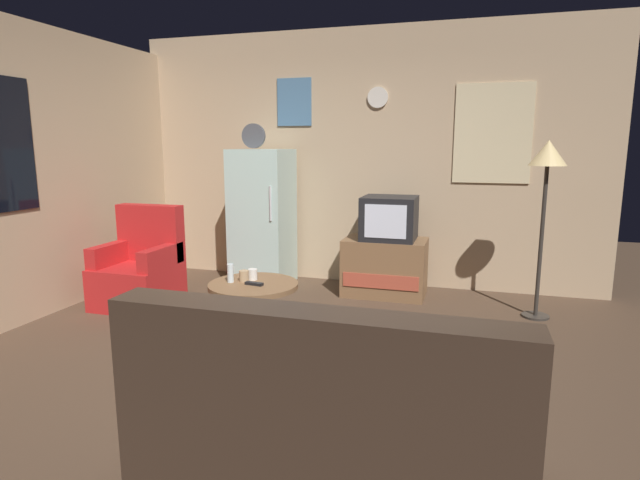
# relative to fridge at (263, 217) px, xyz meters

# --- Properties ---
(ground_plane) EXTENTS (12.00, 12.00, 0.00)m
(ground_plane) POSITION_rel_fridge_xyz_m (1.02, -2.00, -0.75)
(ground_plane) COLOR #4C3828
(wall_with_art) EXTENTS (5.20, 0.12, 2.78)m
(wall_with_art) POSITION_rel_fridge_xyz_m (1.03, 0.44, 0.64)
(wall_with_art) COLOR tan
(wall_with_art) RESTS_ON ground_plane
(fridge) EXTENTS (0.60, 0.62, 1.77)m
(fridge) POSITION_rel_fridge_xyz_m (0.00, 0.00, 0.00)
(fridge) COLOR silver
(fridge) RESTS_ON ground_plane
(tv_stand) EXTENTS (0.84, 0.53, 0.59)m
(tv_stand) POSITION_rel_fridge_xyz_m (1.38, -0.04, -0.46)
(tv_stand) COLOR brown
(tv_stand) RESTS_ON ground_plane
(crt_tv) EXTENTS (0.54, 0.51, 0.44)m
(crt_tv) POSITION_rel_fridge_xyz_m (1.42, -0.04, 0.06)
(crt_tv) COLOR black
(crt_tv) RESTS_ON tv_stand
(standing_lamp) EXTENTS (0.32, 0.32, 1.59)m
(standing_lamp) POSITION_rel_fridge_xyz_m (2.83, -0.36, 0.60)
(standing_lamp) COLOR #332D28
(standing_lamp) RESTS_ON ground_plane
(coffee_table) EXTENTS (0.72, 0.72, 0.46)m
(coffee_table) POSITION_rel_fridge_xyz_m (0.57, -1.57, -0.53)
(coffee_table) COLOR brown
(coffee_table) RESTS_ON ground_plane
(wine_glass) EXTENTS (0.05, 0.05, 0.15)m
(wine_glass) POSITION_rel_fridge_xyz_m (0.39, -1.59, -0.22)
(wine_glass) COLOR silver
(wine_glass) RESTS_ON coffee_table
(mug_ceramic_white) EXTENTS (0.08, 0.08, 0.09)m
(mug_ceramic_white) POSITION_rel_fridge_xyz_m (0.53, -1.47, -0.25)
(mug_ceramic_white) COLOR silver
(mug_ceramic_white) RESTS_ON coffee_table
(mug_ceramic_tan) EXTENTS (0.08, 0.08, 0.09)m
(mug_ceramic_tan) POSITION_rel_fridge_xyz_m (0.48, -1.54, -0.25)
(mug_ceramic_tan) COLOR tan
(mug_ceramic_tan) RESTS_ON coffee_table
(remote_control) EXTENTS (0.15, 0.06, 0.02)m
(remote_control) POSITION_rel_fridge_xyz_m (0.60, -1.62, -0.28)
(remote_control) COLOR black
(remote_control) RESTS_ON coffee_table
(armchair) EXTENTS (0.68, 0.68, 0.96)m
(armchair) POSITION_rel_fridge_xyz_m (-0.86, -1.04, -0.42)
(armchair) COLOR red
(armchair) RESTS_ON ground_plane
(couch) EXTENTS (1.70, 0.80, 0.92)m
(couch) POSITION_rel_fridge_xyz_m (1.65, -3.20, -0.44)
(couch) COLOR #38281E
(couch) RESTS_ON ground_plane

